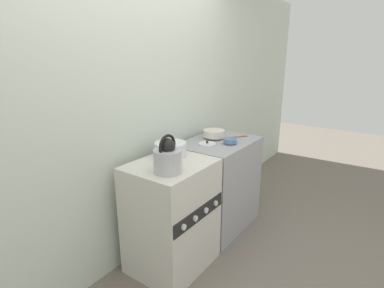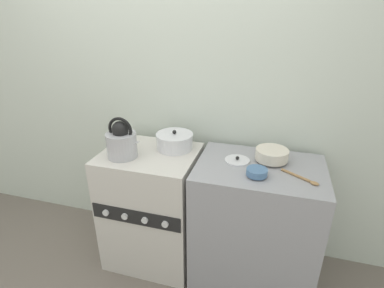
{
  "view_description": "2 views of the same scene",
  "coord_description": "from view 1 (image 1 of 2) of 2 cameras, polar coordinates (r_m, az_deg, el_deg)",
  "views": [
    {
      "loc": [
        -1.67,
        -1.13,
        1.72
      ],
      "look_at": [
        0.31,
        0.29,
        0.99
      ],
      "focal_mm": 28.0,
      "sensor_mm": 36.0,
      "label": 1
    },
    {
      "loc": [
        0.81,
        -1.45,
        1.82
      ],
      "look_at": [
        0.31,
        0.29,
        1.01
      ],
      "focal_mm": 28.0,
      "sensor_mm": 36.0,
      "label": 2
    }
  ],
  "objects": [
    {
      "name": "ground_plane",
      "position": [
        2.65,
        1.34,
        -23.84
      ],
      "size": [
        12.0,
        12.0,
        0.0
      ],
      "primitive_type": "plane",
      "color": "#70665B"
    },
    {
      "name": "wall_back",
      "position": [
        2.49,
        -11.1,
        5.41
      ],
      "size": [
        7.0,
        0.06,
        2.5
      ],
      "color": "silver",
      "rests_on": "ground_plane"
    },
    {
      "name": "stove",
      "position": [
        2.52,
        -3.87,
        -13.49
      ],
      "size": [
        0.66,
        0.57,
        0.91
      ],
      "color": "beige",
      "rests_on": "ground_plane"
    },
    {
      "name": "counter",
      "position": [
        3.09,
        4.91,
        -7.59
      ],
      "size": [
        0.82,
        0.59,
        0.91
      ],
      "color": "#99999E",
      "rests_on": "ground_plane"
    },
    {
      "name": "kettle",
      "position": [
        2.12,
        -4.63,
        -2.61
      ],
      "size": [
        0.25,
        0.2,
        0.28
      ],
      "color": "#B2B2B7",
      "rests_on": "stove"
    },
    {
      "name": "cooking_pot",
      "position": [
        2.49,
        -4.1,
        -0.94
      ],
      "size": [
        0.26,
        0.26,
        0.14
      ],
      "color": "silver",
      "rests_on": "stove"
    },
    {
      "name": "enamel_bowl",
      "position": [
        3.02,
        4.21,
        1.98
      ],
      "size": [
        0.21,
        0.21,
        0.09
      ],
      "color": "beige",
      "rests_on": "counter"
    },
    {
      "name": "small_ceramic_bowl",
      "position": [
        2.85,
        7.26,
        0.59
      ],
      "size": [
        0.13,
        0.13,
        0.05
      ],
      "color": "#4C729E",
      "rests_on": "counter"
    },
    {
      "name": "loose_pot_lid",
      "position": [
        2.82,
        2.89,
        0.06
      ],
      "size": [
        0.16,
        0.16,
        0.03
      ],
      "color": "silver",
      "rests_on": "counter"
    },
    {
      "name": "wooden_spoon",
      "position": [
        3.1,
        8.95,
        1.44
      ],
      "size": [
        0.22,
        0.15,
        0.02
      ],
      "color": "#A37A4C",
      "rests_on": "counter"
    }
  ]
}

